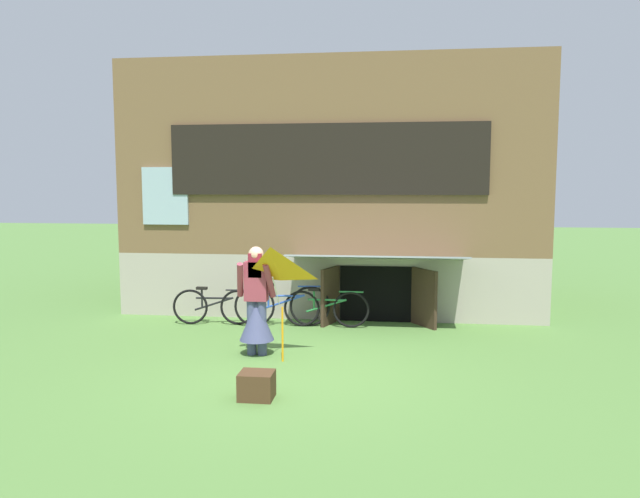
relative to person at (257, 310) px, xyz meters
name	(u,v)px	position (x,y,z in m)	size (l,w,h in m)	color
ground_plane	(303,367)	(0.78, -0.55, -0.69)	(60.00, 60.00, 0.00)	#56843D
log_house	(338,189)	(0.78, 4.77, 1.79)	(8.22, 5.76, 4.96)	#ADA393
person	(257,310)	(0.00, 0.00, 0.00)	(0.61, 0.53, 1.65)	#474C75
kite	(271,274)	(0.32, -0.50, 0.62)	(0.87, 0.82, 1.61)	orange
bicycle_green	(326,308)	(0.84, 1.88, -0.35)	(1.55, 0.08, 0.71)	black
bicycle_blue	(282,305)	(0.04, 1.85, -0.31)	(1.74, 0.25, 0.79)	black
bicycle_black	(214,306)	(-1.23, 1.83, -0.35)	(1.53, 0.16, 0.70)	black
wooden_crate	(257,385)	(0.42, -1.83, -0.53)	(0.41, 0.35, 0.33)	#4C331E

